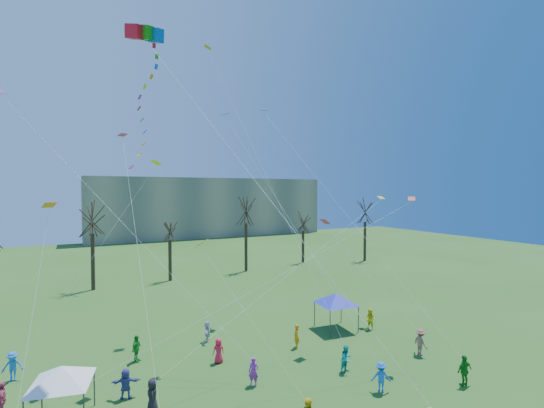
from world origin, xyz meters
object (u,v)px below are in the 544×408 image
big_box_kite (150,107)px  canopy_tent_white (61,375)px  distant_building (208,207)px  canopy_tent_blue (336,299)px

big_box_kite → canopy_tent_white: size_ratio=6.23×
distant_building → canopy_tent_white: distant_building is taller
distant_building → big_box_kite: size_ratio=2.50×
canopy_tent_white → big_box_kite: bearing=2.6°
distant_building → canopy_tent_blue: size_ratio=14.61×
canopy_tent_blue → distant_building: bearing=80.5°
canopy_tent_white → canopy_tent_blue: bearing=11.5°
distant_building → big_box_kite: 80.33m
big_box_kite → canopy_tent_white: 14.61m
canopy_tent_blue → big_box_kite: bearing=-166.1°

